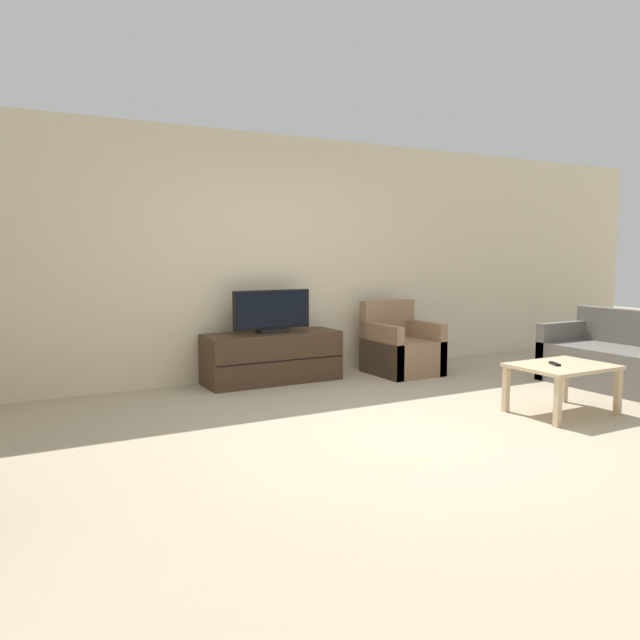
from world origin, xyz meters
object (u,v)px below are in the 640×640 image
(coffee_table, at_px, (562,371))
(tv_stand, at_px, (272,357))
(remote, at_px, (555,364))
(armchair, at_px, (400,350))
(tv, at_px, (272,313))

(coffee_table, bearing_deg, tv_stand, 123.93)
(remote, bearing_deg, armchair, 114.88)
(tv_stand, bearing_deg, tv, -90.00)
(coffee_table, bearing_deg, remote, 167.16)
(coffee_table, bearing_deg, tv, 123.95)
(armchair, distance_m, coffee_table, 2.19)
(tv, height_order, remote, tv)
(tv_stand, bearing_deg, remote, -57.15)
(armchair, bearing_deg, tv, 170.20)
(tv, bearing_deg, tv_stand, 90.00)
(tv_stand, xyz_separation_m, coffee_table, (1.65, -2.45, 0.10))
(tv_stand, distance_m, armchair, 1.54)
(tv_stand, xyz_separation_m, armchair, (1.52, -0.26, 0.01))
(coffee_table, bearing_deg, armchair, 93.35)
(tv, distance_m, armchair, 1.61)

